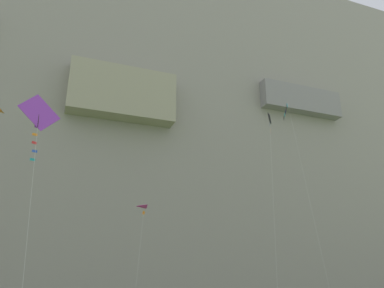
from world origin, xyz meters
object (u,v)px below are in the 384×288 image
Objects in this scene: kite_diamond_mid_center at (39,116)px; kite_delta_low_center at (146,216)px; kite_diamond_low_left at (270,130)px; kite_banner_upper_right at (288,122)px.

kite_delta_low_center is (10.24, 16.39, -2.53)m from kite_diamond_mid_center.
kite_diamond_mid_center is at bearing -122.01° from kite_delta_low_center.
kite_diamond_mid_center is 1.34× the size of kite_delta_low_center.
kite_delta_low_center is at bearing 160.03° from kite_diamond_low_left.
kite_diamond_mid_center is 26.46m from kite_diamond_low_left.
kite_diamond_low_left is (22.66, 11.87, 6.77)m from kite_diamond_mid_center.
kite_delta_low_center is 16.16m from kite_diamond_low_left.
kite_diamond_mid_center reaches higher than kite_delta_low_center.
kite_banner_upper_right is 1.82× the size of kite_diamond_mid_center.
kite_diamond_low_left is at bearing 27.65° from kite_diamond_mid_center.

